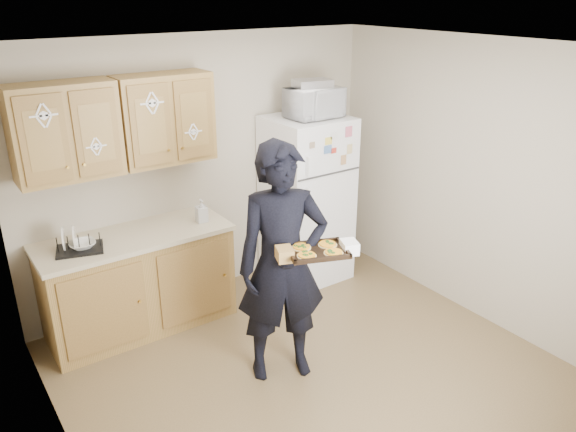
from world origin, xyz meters
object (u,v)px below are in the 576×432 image
Objects in this scene: person at (282,265)px; microwave at (314,103)px; dish_rack at (79,242)px; refrigerator at (307,200)px; baking_tray at (317,252)px.

microwave reaches higher than person.
microwave is 2.46m from dish_rack.
person is (-1.12, -1.20, 0.09)m from refrigerator.
refrigerator is at bearing 68.14° from person.
person reaches higher than baking_tray.
person is at bearing 132.35° from baking_tray.
refrigerator is 4.76× the size of dish_rack.
microwave is (0.04, -0.05, 0.99)m from refrigerator.
microwave reaches higher than refrigerator.
dish_rack is at bearing 179.76° from refrigerator.
person is 5.27× the size of dish_rack.
dish_rack is (-1.25, 1.49, -0.16)m from baking_tray.
refrigerator is 0.99m from microwave.
person is 1.66m from dish_rack.
baking_tray is 0.81× the size of microwave.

